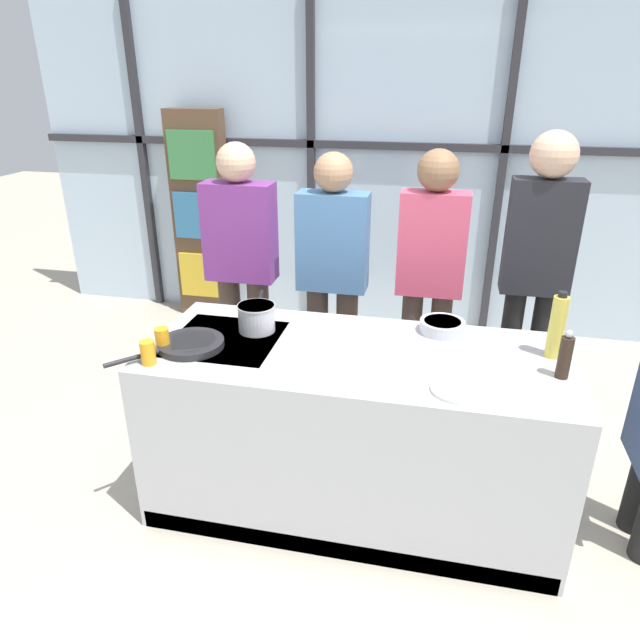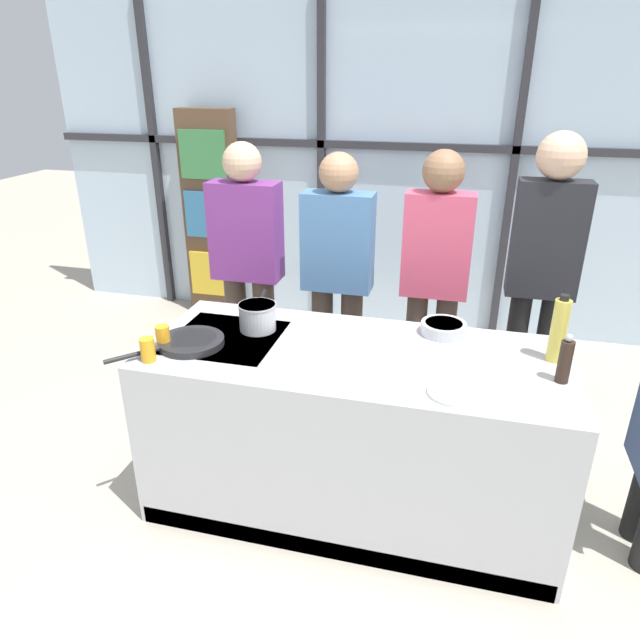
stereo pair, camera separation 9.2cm
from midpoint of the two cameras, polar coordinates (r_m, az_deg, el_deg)
ground_plane at (r=3.19m, az=3.99°, el=-17.45°), size 18.00×18.00×0.00m
back_window_wall at (r=4.85m, az=9.99°, el=15.18°), size 6.40×0.10×2.80m
bookshelf at (r=5.21m, az=-10.25°, el=10.15°), size 0.49×0.19×1.81m
demo_island at (r=2.92m, az=4.19°, el=-10.95°), size 1.99×0.84×0.88m
spectator_far_left at (r=3.72m, az=-6.57°, el=5.99°), size 0.44×0.24×1.71m
spectator_center_left at (r=3.57m, az=2.50°, el=4.95°), size 0.43×0.23×1.67m
spectator_center_right at (r=3.49m, az=12.17°, el=4.64°), size 0.40×0.24×1.70m
spectator_far_right at (r=3.50m, az=22.11°, el=4.94°), size 0.38×0.25×1.81m
frying_pan at (r=2.80m, az=-12.00°, el=-2.16°), size 0.44×0.47×0.04m
saucepan at (r=2.90m, az=-5.36°, el=0.40°), size 0.19×0.35×0.14m
white_plate at (r=2.43m, az=14.39°, el=-7.03°), size 0.23×0.23×0.01m
mixing_bowl at (r=2.93m, az=13.13°, el=-0.77°), size 0.23×0.23×0.06m
oil_bottle at (r=2.78m, az=23.64°, el=-0.93°), size 0.07×0.07×0.32m
pepper_grinder at (r=2.62m, az=24.24°, el=-3.71°), size 0.06×0.06×0.22m
juice_glass_near at (r=2.69m, az=-15.91°, el=-2.89°), size 0.07×0.07×0.11m
juice_glass_far at (r=2.79m, az=-14.53°, el=-1.66°), size 0.07×0.07×0.11m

